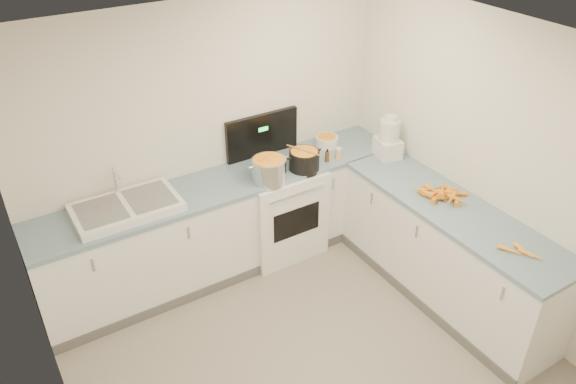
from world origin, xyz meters
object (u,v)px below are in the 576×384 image
stove (278,207)px  spice_jar (338,154)px  steel_pot (269,171)px  extract_bottle (327,157)px  black_pot (304,161)px  mixing_bowl (327,141)px  sink (126,207)px  food_processor (389,139)px

stove → spice_jar: size_ratio=13.17×
steel_pot → extract_bottle: size_ratio=3.00×
black_pot → mixing_bowl: 0.52m
sink → spice_jar: sink is taller
sink → food_processor: (2.46, -0.40, 0.14)m
black_pot → extract_bottle: bearing=0.6°
spice_jar → food_processor: (0.44, -0.20, 0.13)m
stove → black_pot: bearing=-41.6°
stove → mixing_bowl: size_ratio=6.06×
sink → steel_pot: (1.26, -0.18, 0.06)m
steel_pot → black_pot: bearing=0.5°
black_pot → food_processor: bearing=-15.0°
stove → sink: size_ratio=1.58×
black_pot → mixing_bowl: bearing=30.9°
steel_pot → mixing_bowl: steel_pot is taller
steel_pot → mixing_bowl: size_ratio=1.40×
stove → extract_bottle: 0.71m
stove → sink: bearing=179.4°
steel_pot → food_processor: (1.20, -0.22, 0.09)m
black_pot → spice_jar: size_ratio=2.74×
black_pot → mixing_bowl: (0.45, 0.27, -0.03)m
sink → extract_bottle: 1.91m
black_pot → food_processor: (0.82, -0.22, 0.10)m
spice_jar → sink: bearing=174.4°
stove → sink: (-1.45, 0.02, 0.50)m
black_pot → mixing_bowl: black_pot is taller
steel_pot → sink: bearing=171.6°
steel_pot → black_pot: size_ratio=1.11×
spice_jar → steel_pot: bearing=179.1°
stove → steel_pot: bearing=-138.8°
sink → steel_pot: bearing=-8.4°
food_processor → steel_pot: bearing=169.8°
sink → spice_jar: size_ratio=8.33×
stove → black_pot: (0.19, -0.17, 0.55)m
food_processor → extract_bottle: bearing=158.2°
mixing_bowl → extract_bottle: extract_bottle is taller
steel_pot → mixing_bowl: 0.87m
steel_pot → food_processor: food_processor is taller
extract_bottle → food_processor: food_processor is taller
stove → mixing_bowl: (0.63, 0.10, 0.52)m
stove → sink: 1.54m
stove → extract_bottle: (0.45, -0.16, 0.52)m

